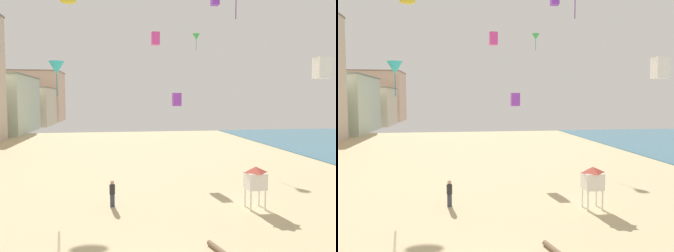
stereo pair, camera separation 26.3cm
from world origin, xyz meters
TOP-DOWN VIEW (x-y plane):
  - boardwalk_hotel_far at (-24.08, 62.34)m, footprint 12.44×19.14m
  - boardwalk_hotel_distant at (-24.08, 81.08)m, footprint 14.55×14.52m
  - boardwalk_hotel_furthest at (-24.08, 99.14)m, footprint 14.63×14.53m
  - kite_flyer at (-1.66, 10.28)m, footprint 0.34×0.34m
  - lifeguard_stand at (6.85, 8.66)m, footprint 1.10×1.10m
  - kite_green_delta at (8.88, 32.66)m, footprint 0.92×0.92m
  - kite_white_box at (12.44, 11.00)m, footprint 0.90×0.90m
  - kite_purple_box_2 at (4.18, 20.45)m, footprint 0.75×0.75m
  - kite_cyan_delta at (-5.67, 16.15)m, footprint 1.15×1.15m
  - kite_yellow_parafoil at (-6.16, 28.18)m, footprint 1.70×0.47m
  - kite_magenta_box at (1.67, 15.69)m, footprint 0.60×0.60m

SIDE VIEW (x-z plane):
  - kite_flyer at x=-1.66m, z-range 0.10..1.74m
  - lifeguard_stand at x=6.85m, z-range 0.56..3.11m
  - boardwalk_hotel_distant at x=-24.08m, z-range 0.01..9.57m
  - boardwalk_hotel_far at x=-24.08m, z-range 0.01..11.31m
  - kite_purple_box_2 at x=4.18m, z-range 5.97..7.15m
  - boardwalk_hotel_furthest at x=-24.08m, z-range 0.01..14.91m
  - kite_white_box at x=12.44m, z-range 7.98..9.40m
  - kite_cyan_delta at x=-5.67m, z-range 7.61..10.22m
  - kite_magenta_box at x=1.67m, z-range 10.69..11.63m
  - kite_green_delta at x=8.88m, z-range 13.39..15.48m
  - kite_yellow_parafoil at x=-6.16m, z-range 16.68..17.34m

